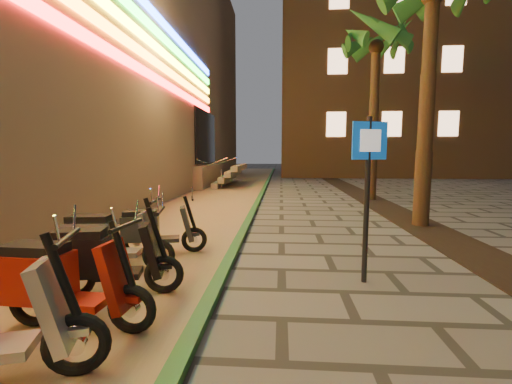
# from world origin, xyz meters

# --- Properties ---
(parking_strip) EXTENTS (3.40, 60.00, 0.01)m
(parking_strip) POSITION_xyz_m (-2.60, 10.00, 0.01)
(parking_strip) COLOR #8C7251
(parking_strip) RESTS_ON ground
(green_curb) EXTENTS (0.18, 60.00, 0.10)m
(green_curb) POSITION_xyz_m (-0.90, 10.00, 0.05)
(green_curb) COLOR #215A27
(green_curb) RESTS_ON ground
(planting_strip) EXTENTS (1.20, 40.00, 0.02)m
(planting_strip) POSITION_xyz_m (3.60, 5.00, 0.01)
(planting_strip) COLOR black
(planting_strip) RESTS_ON ground
(apartment_block) EXTENTS (18.00, 16.06, 25.00)m
(apartment_block) POSITION_xyz_m (9.00, 32.00, 12.50)
(apartment_block) COLOR brown
(apartment_block) RESTS_ON ground
(palm_d) EXTENTS (2.97, 3.02, 7.16)m
(palm_d) POSITION_xyz_m (3.60, 12.00, 5.94)
(palm_d) COLOR #472D19
(palm_d) RESTS_ON ground
(pedestrian_sign) EXTENTS (0.51, 0.17, 2.37)m
(pedestrian_sign) POSITION_xyz_m (1.20, 2.89, 1.54)
(pedestrian_sign) COLOR black
(pedestrian_sign) RESTS_ON ground
(scooter_6) EXTENTS (1.70, 0.59, 1.20)m
(scooter_6) POSITION_xyz_m (-2.36, 1.30, 0.52)
(scooter_6) COLOR black
(scooter_6) RESTS_ON ground
(scooter_7) EXTENTS (1.67, 0.76, 1.17)m
(scooter_7) POSITION_xyz_m (-2.34, 2.11, 0.51)
(scooter_7) COLOR black
(scooter_7) RESTS_ON ground
(scooter_8) EXTENTS (1.68, 0.63, 1.18)m
(scooter_8) POSITION_xyz_m (-2.74, 3.04, 0.51)
(scooter_8) COLOR black
(scooter_8) RESTS_ON ground
(scooter_9) EXTENTS (1.53, 0.78, 1.08)m
(scooter_9) POSITION_xyz_m (-2.36, 4.00, 0.47)
(scooter_9) COLOR black
(scooter_9) RESTS_ON ground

